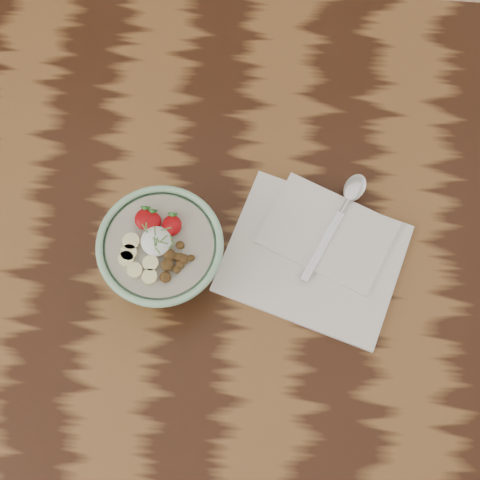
% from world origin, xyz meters
% --- Properties ---
extents(table, '(1.60, 0.90, 0.75)m').
position_xyz_m(table, '(0.00, 0.00, 0.66)').
color(table, black).
rests_on(table, ground).
extents(breakfast_bowl, '(0.18, 0.18, 0.12)m').
position_xyz_m(breakfast_bowl, '(-0.05, -0.05, 0.81)').
color(breakfast_bowl, '#93C69C').
rests_on(breakfast_bowl, table).
extents(napkin, '(0.30, 0.27, 0.02)m').
position_xyz_m(napkin, '(0.17, -0.02, 0.76)').
color(napkin, white).
rests_on(napkin, table).
extents(spoon, '(0.10, 0.18, 0.01)m').
position_xyz_m(spoon, '(0.21, 0.06, 0.77)').
color(spoon, silver).
rests_on(spoon, napkin).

